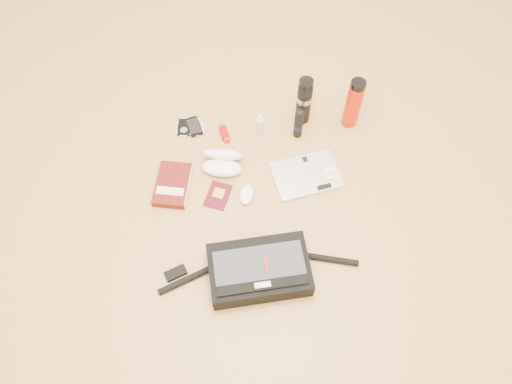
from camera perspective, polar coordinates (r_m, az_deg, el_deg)
ground at (r=2.17m, az=0.18°, el=-1.63°), size 4.00×4.00×0.00m
messenger_bag at (r=2.00m, az=0.31°, el=-8.91°), size 0.81×0.30×0.11m
laptop at (r=2.25m, az=5.82°, el=1.93°), size 0.34×0.28×0.03m
book at (r=2.23m, az=-9.47°, el=0.81°), size 0.17×0.23×0.04m
passport at (r=2.20m, az=-4.36°, el=-0.38°), size 0.13×0.16×0.01m
mouse at (r=2.18m, az=-1.08°, el=-0.31°), size 0.07×0.11×0.03m
sunglasses_case at (r=2.25m, az=-3.83°, el=3.52°), size 0.20×0.17×0.11m
ipod at (r=2.42m, az=-8.21°, el=7.32°), size 0.09×0.10×0.01m
phone at (r=2.42m, az=-7.10°, el=7.44°), size 0.12×0.13×0.01m
inhaler at (r=2.37m, az=-3.69°, el=6.86°), size 0.06×0.12×0.03m
spray_bottle at (r=2.34m, az=0.52°, el=7.63°), size 0.04×0.04×0.12m
aerosol_can at (r=2.32m, az=4.89°, el=7.84°), size 0.06×0.06×0.18m
thermos_black at (r=2.34m, az=5.51°, el=10.34°), size 0.08×0.08×0.27m
thermos_red at (r=2.36m, az=11.06°, el=9.89°), size 0.08×0.08×0.28m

